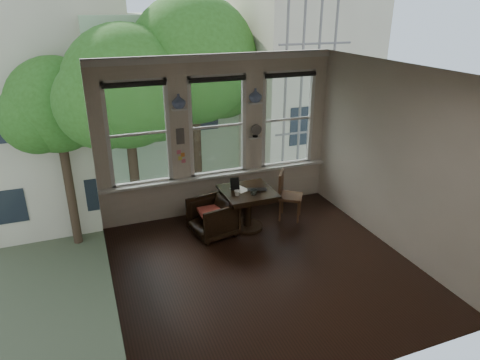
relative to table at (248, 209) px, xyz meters
name	(u,v)px	position (x,y,z in m)	size (l,w,h in m)	color
ground	(264,267)	(-0.23, -1.28, -0.38)	(4.50, 4.50, 0.00)	black
ceiling	(269,71)	(-0.23, -1.28, 2.62)	(4.50, 4.50, 0.00)	silver
wall_back	(217,136)	(-0.23, 0.97, 1.12)	(4.50, 4.50, 0.00)	beige
wall_front	(362,260)	(-0.23, -3.53, 1.12)	(4.50, 4.50, 0.00)	beige
wall_left	(102,203)	(-2.48, -1.28, 1.12)	(4.50, 4.50, 0.00)	beige
wall_right	(395,159)	(2.02, -1.28, 1.12)	(4.50, 4.50, 0.00)	beige
window_left	(138,134)	(-1.68, 0.97, 1.32)	(1.10, 0.12, 1.90)	white
window_center	(217,126)	(-0.23, 0.97, 1.32)	(1.10, 0.12, 1.90)	white
window_right	(287,119)	(1.22, 0.97, 1.32)	(1.10, 0.12, 1.90)	white
shelf_left	(179,109)	(-0.96, 0.87, 1.73)	(0.26, 0.16, 0.03)	white
shelf_right	(255,103)	(0.49, 0.87, 1.73)	(0.26, 0.16, 0.03)	white
intercom	(180,136)	(-0.96, 0.90, 1.23)	(0.14, 0.06, 0.28)	#59544F
sticky_notes	(181,154)	(-0.96, 0.91, 0.88)	(0.16, 0.01, 0.24)	pink
desk_fan	(255,133)	(0.49, 0.85, 1.16)	(0.20, 0.20, 0.24)	#59544F
vase_left	(179,101)	(-0.96, 0.87, 1.86)	(0.24, 0.24, 0.25)	silver
vase_right	(255,95)	(0.49, 0.87, 1.86)	(0.24, 0.24, 0.25)	silver
table	(248,209)	(0.00, 0.00, 0.00)	(0.90, 0.90, 0.75)	black
armchair_left	(213,218)	(-0.66, -0.01, -0.04)	(0.71, 0.73, 0.67)	black
cushion_red	(213,212)	(-0.66, -0.01, 0.08)	(0.45, 0.45, 0.06)	maroon
side_chair_right	(291,196)	(0.91, 0.08, 0.09)	(0.42, 0.42, 0.92)	#452E18
laptop	(257,191)	(0.14, -0.11, 0.39)	(0.34, 0.22, 0.03)	black
mug	(237,193)	(-0.25, -0.13, 0.42)	(0.10, 0.10, 0.09)	white
drinking_glass	(254,193)	(0.02, -0.22, 0.42)	(0.12, 0.12, 0.10)	white
tablet	(235,184)	(-0.20, 0.12, 0.48)	(0.16, 0.02, 0.22)	black
papers	(240,189)	(-0.11, 0.10, 0.38)	(0.22, 0.30, 0.00)	silver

